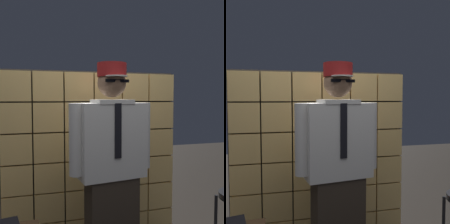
# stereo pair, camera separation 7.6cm
# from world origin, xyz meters

# --- Properties ---
(glass_block_wall) EXTENTS (1.86, 0.10, 1.86)m
(glass_block_wall) POSITION_xyz_m (-0.00, 1.12, 0.91)
(glass_block_wall) COLOR #F2C672
(glass_block_wall) RESTS_ON ground
(standing_person) EXTENTS (0.74, 0.35, 1.85)m
(standing_person) POSITION_xyz_m (0.04, 0.54, 0.96)
(standing_person) COLOR #382D23
(standing_person) RESTS_ON ground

